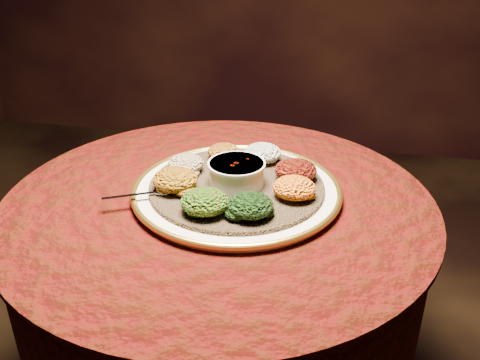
# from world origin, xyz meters

# --- Properties ---
(table) EXTENTS (0.96, 0.96, 0.73)m
(table) POSITION_xyz_m (0.00, 0.00, 0.55)
(table) COLOR black
(table) RESTS_ON ground
(platter) EXTENTS (0.57, 0.57, 0.02)m
(platter) POSITION_xyz_m (0.04, 0.03, 0.75)
(platter) COLOR white
(platter) RESTS_ON table
(injera) EXTENTS (0.49, 0.49, 0.01)m
(injera) POSITION_xyz_m (0.04, 0.03, 0.76)
(injera) COLOR brown
(injera) RESTS_ON platter
(stew_bowl) EXTENTS (0.13, 0.13, 0.05)m
(stew_bowl) POSITION_xyz_m (0.04, 0.03, 0.79)
(stew_bowl) COLOR silver
(stew_bowl) RESTS_ON injera
(spoon) EXTENTS (0.14, 0.08, 0.01)m
(spoon) POSITION_xyz_m (-0.12, -0.05, 0.77)
(spoon) COLOR silver
(spoon) RESTS_ON injera
(portion_ayib) EXTENTS (0.09, 0.09, 0.04)m
(portion_ayib) POSITION_xyz_m (0.07, 0.16, 0.78)
(portion_ayib) COLOR silver
(portion_ayib) RESTS_ON injera
(portion_kitfo) EXTENTS (0.10, 0.09, 0.05)m
(portion_kitfo) POSITION_xyz_m (0.16, 0.08, 0.78)
(portion_kitfo) COLOR black
(portion_kitfo) RESTS_ON injera
(portion_tikil) EXTENTS (0.09, 0.09, 0.04)m
(portion_tikil) POSITION_xyz_m (0.17, -0.00, 0.78)
(portion_tikil) COLOR #AC660E
(portion_tikil) RESTS_ON injera
(portion_gomen) EXTENTS (0.09, 0.09, 0.05)m
(portion_gomen) POSITION_xyz_m (0.09, -0.10, 0.78)
(portion_gomen) COLOR black
(portion_gomen) RESTS_ON injera
(portion_mixveg) EXTENTS (0.10, 0.09, 0.05)m
(portion_mixveg) POSITION_xyz_m (-0.00, -0.10, 0.79)
(portion_mixveg) COLOR #AD270B
(portion_mixveg) RESTS_ON injera
(portion_kik) EXTENTS (0.10, 0.09, 0.05)m
(portion_kik) POSITION_xyz_m (-0.09, -0.02, 0.79)
(portion_kik) COLOR #9B6A0D
(portion_kik) RESTS_ON injera
(portion_timatim) EXTENTS (0.08, 0.08, 0.04)m
(portion_timatim) POSITION_xyz_m (-0.09, 0.07, 0.78)
(portion_timatim) COLOR maroon
(portion_timatim) RESTS_ON injera
(portion_shiro) EXTENTS (0.08, 0.08, 0.04)m
(portion_shiro) POSITION_xyz_m (-0.02, 0.15, 0.78)
(portion_shiro) COLOR #A25F13
(portion_shiro) RESTS_ON injera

